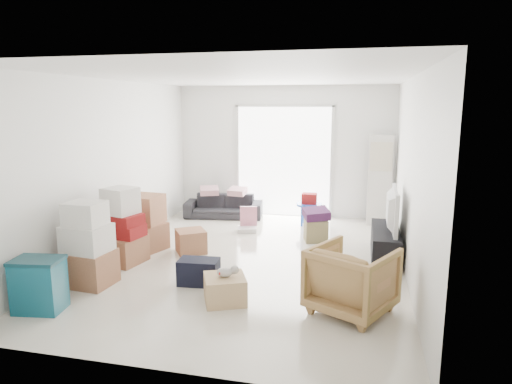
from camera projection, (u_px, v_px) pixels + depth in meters
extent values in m
cube|color=silver|center=(249.00, 268.00, 6.92)|extent=(4.50, 6.00, 0.24)
cube|color=white|center=(248.00, 68.00, 6.36)|extent=(4.50, 6.00, 0.24)
cube|color=white|center=(285.00, 151.00, 9.62)|extent=(4.50, 0.24, 2.70)
cube|color=white|center=(154.00, 227.00, 3.66)|extent=(4.50, 0.24, 2.70)
cube|color=white|center=(103.00, 167.00, 7.17)|extent=(0.24, 6.00, 2.70)
cube|color=white|center=(420.00, 178.00, 6.11)|extent=(0.24, 6.00, 2.70)
cube|color=white|center=(284.00, 161.00, 9.53)|extent=(2.00, 0.01, 2.30)
cube|color=silver|center=(237.00, 160.00, 9.74)|extent=(0.06, 0.04, 2.30)
cube|color=silver|center=(332.00, 163.00, 9.29)|extent=(0.06, 0.04, 2.30)
cube|color=silver|center=(284.00, 105.00, 9.30)|extent=(2.10, 0.04, 0.06)
cube|color=beige|center=(380.00, 180.00, 8.82)|extent=(0.45, 0.30, 1.75)
cube|color=black|center=(385.00, 244.00, 6.97)|extent=(0.41, 1.35, 0.45)
imported|color=black|center=(386.00, 225.00, 6.91)|extent=(0.64, 1.10, 0.14)
imported|color=#26272B|center=(224.00, 202.00, 9.49)|extent=(1.64, 0.68, 0.62)
cube|color=#BD8A92|center=(209.00, 185.00, 9.46)|extent=(0.47, 0.43, 0.12)
cube|color=#BD8A92|center=(237.00, 185.00, 9.40)|extent=(0.36, 0.31, 0.11)
imported|color=#B57E50|center=(352.00, 276.00, 5.10)|extent=(1.08, 1.06, 0.85)
cube|color=#0F4E61|center=(40.00, 298.00, 5.19)|extent=(0.56, 0.43, 0.29)
cube|color=#0F4E61|center=(38.00, 274.00, 5.13)|extent=(0.56, 0.43, 0.29)
cube|color=#0C333D|center=(37.00, 260.00, 5.10)|extent=(0.59, 0.45, 0.04)
cube|color=#AB6E4D|center=(89.00, 268.00, 5.93)|extent=(0.64, 0.55, 0.45)
cube|color=white|center=(87.00, 238.00, 5.86)|extent=(0.60, 0.51, 0.35)
cube|color=white|center=(85.00, 214.00, 5.79)|extent=(0.47, 0.42, 0.30)
cube|color=#AB6E4D|center=(123.00, 249.00, 6.77)|extent=(0.65, 0.65, 0.40)
cube|color=maroon|center=(122.00, 230.00, 6.71)|extent=(0.67, 0.50, 0.18)
cube|color=maroon|center=(121.00, 219.00, 6.68)|extent=(0.67, 0.53, 0.16)
cube|color=white|center=(120.00, 201.00, 6.63)|extent=(0.52, 0.50, 0.38)
cube|color=#AB6E4D|center=(146.00, 236.00, 7.41)|extent=(0.72, 0.66, 0.43)
cube|color=#AB6E4D|center=(145.00, 209.00, 7.32)|extent=(0.56, 0.56, 0.46)
cube|color=#AB6E4D|center=(191.00, 241.00, 7.24)|extent=(0.60, 0.60, 0.36)
cube|color=black|center=(199.00, 272.00, 5.96)|extent=(0.54, 0.35, 0.33)
cube|color=#918254|center=(316.00, 230.00, 7.85)|extent=(0.46, 0.46, 0.38)
cube|color=#431C47|center=(316.00, 216.00, 7.80)|extent=(0.53, 0.53, 0.14)
cylinder|color=blue|center=(309.00, 205.00, 8.83)|extent=(0.50, 0.50, 0.04)
cylinder|color=blue|center=(316.00, 214.00, 8.97)|extent=(0.04, 0.04, 0.39)
cylinder|color=blue|center=(303.00, 213.00, 9.02)|extent=(0.04, 0.04, 0.39)
cylinder|color=blue|center=(302.00, 216.00, 8.78)|extent=(0.04, 0.04, 0.39)
cylinder|color=blue|center=(315.00, 217.00, 8.73)|extent=(0.04, 0.04, 0.39)
cube|color=maroon|center=(309.00, 199.00, 8.81)|extent=(0.28, 0.22, 0.20)
cube|color=silver|center=(247.00, 230.00, 8.43)|extent=(0.40, 0.38, 0.08)
cube|color=#D27692|center=(249.00, 216.00, 8.51)|extent=(0.31, 0.13, 0.37)
cube|color=tan|center=(225.00, 289.00, 5.42)|extent=(0.62, 0.62, 0.32)
ellipsoid|color=#B2ADA8|center=(225.00, 272.00, 5.38)|extent=(0.20, 0.14, 0.11)
cube|color=#B1211D|center=(225.00, 272.00, 5.38)|extent=(0.15, 0.13, 0.03)
sphere|color=#B2ADA8|center=(235.00, 270.00, 5.38)|extent=(0.10, 0.10, 0.10)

